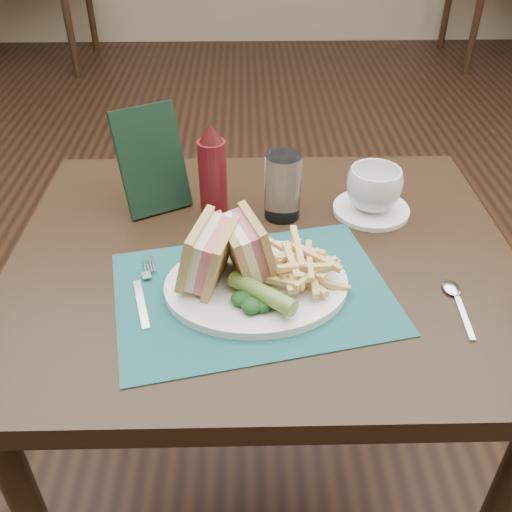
{
  "coord_description": "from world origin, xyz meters",
  "views": [
    {
      "loc": [
        -0.03,
        -1.33,
        1.35
      ],
      "look_at": [
        -0.01,
        -0.57,
        0.8
      ],
      "focal_mm": 40.0,
      "sensor_mm": 36.0,
      "label": 1
    }
  ],
  "objects_px": {
    "table_bg_left": "(23,9)",
    "sandwich_half_a": "(195,252)",
    "ketchup_bottle": "(212,169)",
    "sandwich_half_b": "(234,248)",
    "saucer": "(371,210)",
    "placemat": "(253,292)",
    "coffee_cup": "(374,189)",
    "plate": "(256,285)",
    "drinking_glass": "(283,187)",
    "table_main": "(262,391)",
    "check_presenter": "(152,160)"
  },
  "relations": [
    {
      "from": "table_bg_left",
      "to": "sandwich_half_a",
      "type": "xyz_separation_m",
      "value": [
        1.47,
        -3.57,
        0.45
      ]
    },
    {
      "from": "sandwich_half_a",
      "to": "ketchup_bottle",
      "type": "relative_size",
      "value": 0.6
    },
    {
      "from": "sandwich_half_b",
      "to": "saucer",
      "type": "height_order",
      "value": "sandwich_half_b"
    },
    {
      "from": "table_bg_left",
      "to": "placemat",
      "type": "bearing_deg",
      "value": -66.49
    },
    {
      "from": "saucer",
      "to": "coffee_cup",
      "type": "bearing_deg",
      "value": 0.0
    },
    {
      "from": "placemat",
      "to": "ketchup_bottle",
      "type": "relative_size",
      "value": 2.37
    },
    {
      "from": "saucer",
      "to": "ketchup_bottle",
      "type": "bearing_deg",
      "value": 178.43
    },
    {
      "from": "placemat",
      "to": "plate",
      "type": "bearing_deg",
      "value": 50.21
    },
    {
      "from": "drinking_glass",
      "to": "table_bg_left",
      "type": "bearing_deg",
      "value": 115.81
    },
    {
      "from": "table_bg_left",
      "to": "sandwich_half_b",
      "type": "relative_size",
      "value": 8.51
    },
    {
      "from": "table_main",
      "to": "plate",
      "type": "relative_size",
      "value": 3.0
    },
    {
      "from": "saucer",
      "to": "check_presenter",
      "type": "distance_m",
      "value": 0.44
    },
    {
      "from": "table_bg_left",
      "to": "coffee_cup",
      "type": "distance_m",
      "value": 3.82
    },
    {
      "from": "coffee_cup",
      "to": "ketchup_bottle",
      "type": "distance_m",
      "value": 0.31
    },
    {
      "from": "check_presenter",
      "to": "sandwich_half_a",
      "type": "bearing_deg",
      "value": -97.47
    },
    {
      "from": "sandwich_half_a",
      "to": "coffee_cup",
      "type": "relative_size",
      "value": 1.04
    },
    {
      "from": "saucer",
      "to": "plate",
      "type": "bearing_deg",
      "value": -134.39
    },
    {
      "from": "table_main",
      "to": "table_bg_left",
      "type": "relative_size",
      "value": 1.0
    },
    {
      "from": "sandwich_half_b",
      "to": "drinking_glass",
      "type": "height_order",
      "value": "drinking_glass"
    },
    {
      "from": "placemat",
      "to": "saucer",
      "type": "relative_size",
      "value": 2.94
    },
    {
      "from": "table_bg_left",
      "to": "check_presenter",
      "type": "height_order",
      "value": "check_presenter"
    },
    {
      "from": "table_main",
      "to": "placemat",
      "type": "distance_m",
      "value": 0.39
    },
    {
      "from": "placemat",
      "to": "saucer",
      "type": "distance_m",
      "value": 0.34
    },
    {
      "from": "placemat",
      "to": "check_presenter",
      "type": "distance_m",
      "value": 0.35
    },
    {
      "from": "placemat",
      "to": "check_presenter",
      "type": "xyz_separation_m",
      "value": [
        -0.19,
        0.28,
        0.1
      ]
    },
    {
      "from": "table_main",
      "to": "check_presenter",
      "type": "height_order",
      "value": "check_presenter"
    },
    {
      "from": "ketchup_bottle",
      "to": "sandwich_half_a",
      "type": "bearing_deg",
      "value": -94.57
    },
    {
      "from": "table_main",
      "to": "check_presenter",
      "type": "bearing_deg",
      "value": 141.47
    },
    {
      "from": "table_main",
      "to": "ketchup_bottle",
      "type": "distance_m",
      "value": 0.5
    },
    {
      "from": "sandwich_half_b",
      "to": "ketchup_bottle",
      "type": "relative_size",
      "value": 0.57
    },
    {
      "from": "placemat",
      "to": "sandwich_half_b",
      "type": "relative_size",
      "value": 4.17
    },
    {
      "from": "table_main",
      "to": "check_presenter",
      "type": "xyz_separation_m",
      "value": [
        -0.21,
        0.17,
        0.48
      ]
    },
    {
      "from": "drinking_glass",
      "to": "check_presenter",
      "type": "height_order",
      "value": "check_presenter"
    },
    {
      "from": "plate",
      "to": "saucer",
      "type": "distance_m",
      "value": 0.33
    },
    {
      "from": "saucer",
      "to": "coffee_cup",
      "type": "xyz_separation_m",
      "value": [
        0.0,
        0.0,
        0.05
      ]
    },
    {
      "from": "sandwich_half_a",
      "to": "sandwich_half_b",
      "type": "bearing_deg",
      "value": 25.25
    },
    {
      "from": "ketchup_bottle",
      "to": "placemat",
      "type": "bearing_deg",
      "value": -74.17
    },
    {
      "from": "sandwich_half_b",
      "to": "check_presenter",
      "type": "bearing_deg",
      "value": 103.9
    },
    {
      "from": "sandwich_half_b",
      "to": "coffee_cup",
      "type": "bearing_deg",
      "value": 20.41
    },
    {
      "from": "sandwich_half_b",
      "to": "ketchup_bottle",
      "type": "height_order",
      "value": "ketchup_bottle"
    },
    {
      "from": "table_bg_left",
      "to": "plate",
      "type": "bearing_deg",
      "value": -66.36
    },
    {
      "from": "sandwich_half_b",
      "to": "check_presenter",
      "type": "xyz_separation_m",
      "value": [
        -0.16,
        0.25,
        0.03
      ]
    },
    {
      "from": "table_bg_left",
      "to": "ketchup_bottle",
      "type": "distance_m",
      "value": 3.68
    },
    {
      "from": "placemat",
      "to": "saucer",
      "type": "height_order",
      "value": "saucer"
    },
    {
      "from": "table_main",
      "to": "coffee_cup",
      "type": "relative_size",
      "value": 8.43
    },
    {
      "from": "table_main",
      "to": "coffee_cup",
      "type": "height_order",
      "value": "coffee_cup"
    },
    {
      "from": "sandwich_half_b",
      "to": "saucer",
      "type": "bearing_deg",
      "value": 20.41
    },
    {
      "from": "sandwich_half_b",
      "to": "coffee_cup",
      "type": "distance_m",
      "value": 0.35
    },
    {
      "from": "plate",
      "to": "sandwich_half_b",
      "type": "xyz_separation_m",
      "value": [
        -0.04,
        0.02,
        0.06
      ]
    },
    {
      "from": "table_bg_left",
      "to": "drinking_glass",
      "type": "relative_size",
      "value": 6.92
    }
  ]
}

